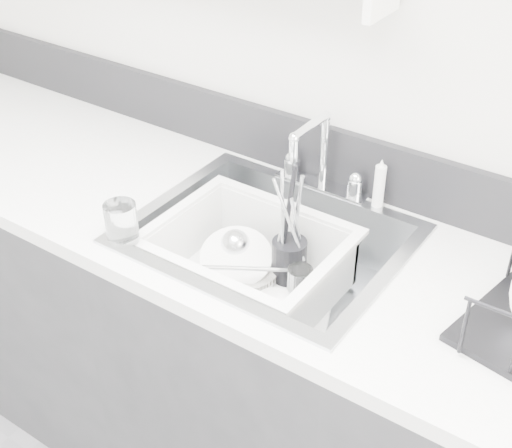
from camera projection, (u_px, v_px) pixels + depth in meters
The scene contains 12 objects.
counter_run at pixel (266, 372), 1.96m from camera, with size 3.20×0.62×0.92m.
backsplash at pixel (332, 156), 1.86m from camera, with size 3.20×0.02×0.16m, color black.
sink at pixel (268, 265), 1.75m from camera, with size 0.64×0.52×0.20m, color silver, non-canonical shape.
faucet at pixel (321, 171), 1.83m from camera, with size 0.26×0.18×0.23m.
side_sprayer at pixel (379, 184), 1.76m from camera, with size 0.03×0.03×0.14m, color silver.
wash_tub at pixel (248, 263), 1.74m from camera, with size 0.45×0.37×0.18m, color silver, non-canonical shape.
plate_stack at pixel (239, 266), 1.81m from camera, with size 0.22×0.22×0.09m.
utensil_cup at pixel (289, 257), 1.78m from camera, with size 0.09×0.09×0.30m.
ladle at pixel (242, 268), 1.77m from camera, with size 0.30×0.11×0.08m, color silver, non-canonical shape.
tumbler_in_tub at pixel (300, 284), 1.72m from camera, with size 0.06×0.06×0.09m, color white.
tumbler_counter at pixel (121, 224), 1.64m from camera, with size 0.08×0.08×0.11m, color white.
bowl_small at pixel (275, 306), 1.69m from camera, with size 0.10×0.10×0.03m, color white.
Camera 1 is at (0.77, 0.03, 1.90)m, focal length 50.00 mm.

